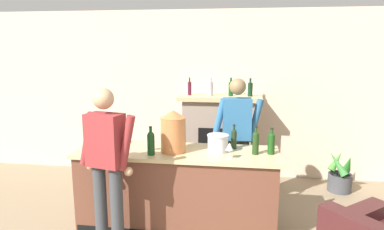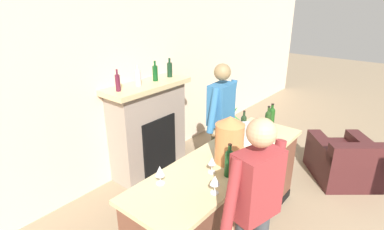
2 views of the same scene
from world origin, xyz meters
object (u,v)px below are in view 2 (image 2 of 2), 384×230
Objects in this scene: wine_bottle_riesling_slim at (272,116)px; wine_glass_back_row at (215,181)px; ice_bucket_steel at (247,133)px; wine_glass_near_bucket at (272,133)px; armchair_black at (345,163)px; wine_glass_front_left at (212,162)px; fireplace_stone at (149,128)px; wine_bottle_port_short at (268,120)px; potted_plant_corner at (229,124)px; person_customer at (253,213)px; wine_bottle_burgundy_dark at (244,123)px; wine_glass_front_right at (160,171)px; wine_bottle_cabernet_heavy at (229,162)px; person_bartender at (221,123)px; copper_dispenser at (230,139)px.

wine_bottle_riesling_slim reaches higher than wine_glass_back_row.
ice_bucket_steel is 1.43× the size of wine_glass_near_bucket.
ice_bucket_steel reaches higher than wine_glass_near_bucket.
armchair_black is 2.75m from wine_glass_back_row.
wine_bottle_riesling_slim reaches higher than wine_glass_front_left.
fireplace_stone reaches higher than wine_bottle_port_short.
person_customer is (-2.85, -2.01, 0.74)m from potted_plant_corner.
ice_bucket_steel reaches higher than armchair_black.
person_customer is at bearing -146.75° from wine_bottle_burgundy_dark.
wine_bottle_cabernet_heavy is at bearing -38.99° from wine_glass_front_right.
wine_bottle_port_short is at bearing -169.39° from wine_bottle_riesling_slim.
wine_glass_back_row is (-1.04, -0.29, 0.02)m from ice_bucket_steel.
wine_glass_front_right is at bearing 172.17° from ice_bucket_steel.
wine_bottle_cabernet_heavy is 1.36m from wine_bottle_riesling_slim.
potted_plant_corner is 3.08m from wine_bottle_cabernet_heavy.
person_bartender reaches higher than wine_glass_near_bucket.
wine_bottle_riesling_slim is 1.66m from wine_glass_back_row.
wine_bottle_cabernet_heavy is at bearing 179.42° from wine_glass_near_bucket.
wine_bottle_port_short is 1.82× the size of wine_glass_front_right.
wine_bottle_cabernet_heavy is 1.18m from wine_bottle_port_short.
wine_bottle_port_short is (-1.35, -1.38, 0.87)m from potted_plant_corner.
wine_glass_front_left is 0.94× the size of wine_glass_back_row.
copper_dispenser is at bearing -177.74° from wine_bottle_port_short.
wine_glass_front_left is (-1.00, -0.58, 0.09)m from person_bartender.
wine_glass_near_bucket is at bearing -16.64° from wine_glass_front_right.
person_bartender is at bearing 67.09° from ice_bucket_steel.
wine_glass_front_left is at bearing 162.68° from armchair_black.
wine_glass_back_row is at bearing 168.62° from armchair_black.
potted_plant_corner is at bearing -7.88° from fireplace_stone.
armchair_black is 3.04m from wine_glass_front_right.
armchair_black is 0.68× the size of person_customer.
ice_bucket_steel is at bearing 17.48° from wine_bottle_cabernet_heavy.
wine_bottle_riesling_slim reaches higher than potted_plant_corner.
person_bartender is at bearing 29.91° from wine_glass_front_left.
wine_glass_front_left is at bearing -113.36° from fireplace_stone.
copper_dispenser is (-0.72, -0.58, 0.22)m from person_bartender.
wine_bottle_port_short is (0.94, 0.04, -0.10)m from copper_dispenser.
copper_dispenser reaches higher than potted_plant_corner.
wine_bottle_riesling_slim is at bearing -131.05° from potted_plant_corner.
ice_bucket_steel is at bearing 9.55° from copper_dispenser.
wine_glass_back_row is (-1.64, -0.27, -0.02)m from wine_bottle_riesling_slim.
wine_bottle_port_short is at bearing -38.62° from wine_bottle_burgundy_dark.
wine_glass_near_bucket reaches higher than wine_glass_back_row.
wine_glass_near_bucket is 1.03× the size of wine_glass_back_row.
person_customer is 5.82× the size of wine_bottle_riesling_slim.
potted_plant_corner is 2.36m from ice_bucket_steel.
ice_bucket_steel is (-1.77, -1.33, 0.82)m from potted_plant_corner.
wine_glass_front_left is (-2.33, 0.73, 0.81)m from armchair_black.
copper_dispenser is 0.74m from wine_bottle_burgundy_dark.
person_bartender is 5.85× the size of wine_bottle_riesling_slim.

